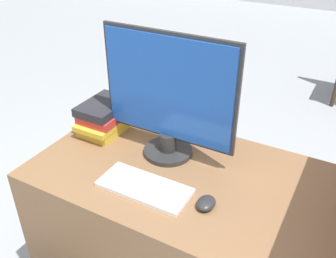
{
  "coord_description": "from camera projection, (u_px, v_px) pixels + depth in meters",
  "views": [
    {
      "loc": [
        0.49,
        -0.7,
        1.66
      ],
      "look_at": [
        -0.07,
        0.31,
        0.96
      ],
      "focal_mm": 40.0,
      "sensor_mm": 36.0,
      "label": 1
    }
  ],
  "objects": [
    {
      "name": "book_stack",
      "position": [
        105.0,
        117.0,
        1.7
      ],
      "size": [
        0.17,
        0.28,
        0.14
      ],
      "color": "gold",
      "rests_on": "desk"
    },
    {
      "name": "keyboard",
      "position": [
        144.0,
        187.0,
        1.37
      ],
      "size": [
        0.34,
        0.15,
        0.02
      ],
      "color": "white",
      "rests_on": "desk"
    },
    {
      "name": "desk",
      "position": [
        185.0,
        241.0,
        1.65
      ],
      "size": [
        1.22,
        0.69,
        0.75
      ],
      "color": "brown",
      "rests_on": "ground_plane"
    },
    {
      "name": "monitor",
      "position": [
        168.0,
        96.0,
        1.44
      ],
      "size": [
        0.56,
        0.2,
        0.52
      ],
      "color": "#282828",
      "rests_on": "desk"
    },
    {
      "name": "mouse",
      "position": [
        206.0,
        203.0,
        1.29
      ],
      "size": [
        0.06,
        0.08,
        0.03
      ],
      "color": "#262626",
      "rests_on": "desk"
    }
  ]
}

